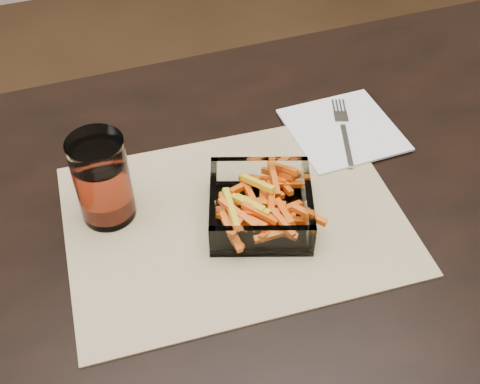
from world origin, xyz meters
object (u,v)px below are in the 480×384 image
dining_table (329,261)px  tumbler (103,182)px  fork (343,129)px  glass_bowl (260,207)px

dining_table → tumbler: 0.34m
dining_table → fork: fork is taller
fork → dining_table: bearing=-100.2°
dining_table → glass_bowl: size_ratio=9.46×
dining_table → tumbler: (-0.29, 0.12, 0.15)m
tumbler → fork: 0.38m
tumbler → glass_bowl: bearing=-22.3°
dining_table → fork: size_ratio=10.21×
glass_bowl → fork: bearing=34.0°
dining_table → fork: (0.09, 0.16, 0.10)m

